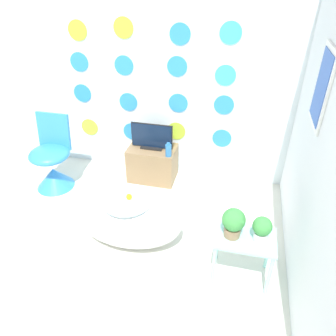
% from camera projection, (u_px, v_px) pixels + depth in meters
% --- Properties ---
extents(ground_plane, '(12.00, 12.00, 0.00)m').
position_uv_depth(ground_plane, '(84.00, 305.00, 2.65)').
color(ground_plane, silver).
extents(wall_back_dotted, '(4.22, 0.05, 2.60)m').
position_uv_depth(wall_back_dotted, '(152.00, 70.00, 3.67)').
color(wall_back_dotted, white).
rests_on(wall_back_dotted, ground_plane).
extents(wall_right, '(0.06, 3.10, 2.60)m').
position_uv_depth(wall_right, '(320.00, 124.00, 2.48)').
color(wall_right, silver).
rests_on(wall_right, ground_plane).
extents(bathtub, '(1.04, 0.59, 0.50)m').
position_uv_depth(bathtub, '(129.00, 219.00, 3.14)').
color(bathtub, white).
rests_on(bathtub, ground_plane).
extents(rubber_duck, '(0.06, 0.06, 0.07)m').
position_uv_depth(rubber_duck, '(129.00, 197.00, 2.97)').
color(rubber_duck, yellow).
rests_on(rubber_duck, bathtub).
extents(chair, '(0.47, 0.47, 0.88)m').
position_uv_depth(chair, '(52.00, 165.00, 3.88)').
color(chair, '#338CE0').
rests_on(chair, ground_plane).
extents(tv_cabinet, '(0.57, 0.38, 0.43)m').
position_uv_depth(tv_cabinet, '(152.00, 163.00, 4.05)').
color(tv_cabinet, '#8E704C').
rests_on(tv_cabinet, ground_plane).
extents(tv, '(0.50, 0.12, 0.31)m').
position_uv_depth(tv, '(152.00, 137.00, 3.86)').
color(tv, black).
rests_on(tv, tv_cabinet).
extents(vase, '(0.07, 0.07, 0.17)m').
position_uv_depth(vase, '(168.00, 150.00, 3.74)').
color(vase, '#2D72B7').
rests_on(vase, tv_cabinet).
extents(side_table, '(0.50, 0.34, 0.45)m').
position_uv_depth(side_table, '(244.00, 244.00, 2.70)').
color(side_table, '#99E0D8').
rests_on(side_table, ground_plane).
extents(potted_plant_left, '(0.19, 0.19, 0.26)m').
position_uv_depth(potted_plant_left, '(233.00, 222.00, 2.59)').
color(potted_plant_left, '#8C6B4C').
rests_on(potted_plant_left, side_table).
extents(potted_plant_right, '(0.15, 0.15, 0.22)m').
position_uv_depth(potted_plant_right, '(262.00, 228.00, 2.56)').
color(potted_plant_right, white).
rests_on(potted_plant_right, side_table).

